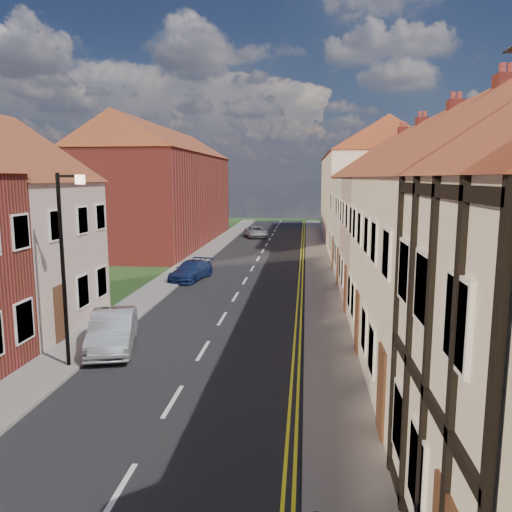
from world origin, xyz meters
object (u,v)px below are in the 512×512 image
object	(u,v)px
car_distant	(256,232)
car_mid	(113,330)
car_far	(191,271)
lamppost	(65,258)

from	to	relation	value
car_distant	car_mid	bearing A→B (deg)	-109.57
car_distant	car_far	bearing A→B (deg)	-111.21
lamppost	car_distant	distance (m)	35.59
car_far	car_distant	world-z (taller)	car_distant
car_far	car_distant	xyz separation A→B (m)	(1.70, 21.39, 0.00)
car_mid	lamppost	bearing A→B (deg)	-122.70
car_distant	lamppost	bearing A→B (deg)	-110.40
lamppost	car_mid	xyz separation A→B (m)	(0.61, 1.93, -2.87)
car_mid	car_distant	world-z (taller)	car_mid
lamppost	car_far	bearing A→B (deg)	87.50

